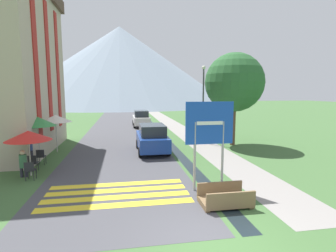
{
  "coord_description": "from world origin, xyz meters",
  "views": [
    {
      "loc": [
        -2.22,
        -6.19,
        3.9
      ],
      "look_at": [
        0.57,
        10.0,
        1.75
      ],
      "focal_mm": 28.0,
      "sensor_mm": 36.0,
      "label": 1
    }
  ],
  "objects_px": {
    "cafe_chair_middle": "(41,156)",
    "cafe_umbrella_front_red": "(28,136)",
    "parked_car_near": "(152,138)",
    "cafe_umbrella_rear_white": "(55,119)",
    "streetlamp": "(203,98)",
    "tree_by_path": "(234,83)",
    "cafe_umbrella_middle_green": "(38,121)",
    "cafe_chair_near_left": "(33,162)",
    "road_sign": "(209,131)",
    "person_standing_terrace": "(29,149)",
    "person_seated_near": "(23,162)",
    "parked_car_far": "(141,118)",
    "cafe_chair_nearest": "(30,169)",
    "hotel_building": "(5,59)",
    "footbridge": "(225,199)"
  },
  "relations": [
    {
      "from": "cafe_chair_near_left",
      "to": "person_seated_near",
      "type": "xyz_separation_m",
      "value": [
        -0.17,
        -0.73,
        0.19
      ]
    },
    {
      "from": "road_sign",
      "to": "tree_by_path",
      "type": "bearing_deg",
      "value": 60.84
    },
    {
      "from": "parked_car_near",
      "to": "cafe_chair_near_left",
      "type": "bearing_deg",
      "value": -151.92
    },
    {
      "from": "tree_by_path",
      "to": "cafe_chair_nearest",
      "type": "bearing_deg",
      "value": -153.82
    },
    {
      "from": "road_sign",
      "to": "cafe_umbrella_front_red",
      "type": "distance_m",
      "value": 8.24
    },
    {
      "from": "person_standing_terrace",
      "to": "parked_car_far",
      "type": "bearing_deg",
      "value": 66.87
    },
    {
      "from": "hotel_building",
      "to": "tree_by_path",
      "type": "xyz_separation_m",
      "value": [
        15.13,
        -0.18,
        -1.34
      ]
    },
    {
      "from": "parked_car_far",
      "to": "cafe_umbrella_front_red",
      "type": "distance_m",
      "value": 17.94
    },
    {
      "from": "streetlamp",
      "to": "tree_by_path",
      "type": "distance_m",
      "value": 2.53
    },
    {
      "from": "parked_car_far",
      "to": "cafe_umbrella_middle_green",
      "type": "bearing_deg",
      "value": -115.17
    },
    {
      "from": "parked_car_far",
      "to": "tree_by_path",
      "type": "relative_size",
      "value": 0.66
    },
    {
      "from": "cafe_umbrella_rear_white",
      "to": "cafe_umbrella_front_red",
      "type": "bearing_deg",
      "value": -90.31
    },
    {
      "from": "road_sign",
      "to": "cafe_umbrella_middle_green",
      "type": "relative_size",
      "value": 1.39
    },
    {
      "from": "parked_car_far",
      "to": "cafe_chair_nearest",
      "type": "bearing_deg",
      "value": -109.26
    },
    {
      "from": "cafe_umbrella_front_red",
      "to": "person_standing_terrace",
      "type": "relative_size",
      "value": 1.17
    },
    {
      "from": "parked_car_far",
      "to": "cafe_chair_near_left",
      "type": "distance_m",
      "value": 17.43
    },
    {
      "from": "parked_car_near",
      "to": "cafe_umbrella_rear_white",
      "type": "xyz_separation_m",
      "value": [
        -6.11,
        1.04,
        1.29
      ]
    },
    {
      "from": "cafe_chair_near_left",
      "to": "person_seated_near",
      "type": "height_order",
      "value": "person_seated_near"
    },
    {
      "from": "road_sign",
      "to": "person_standing_terrace",
      "type": "height_order",
      "value": "road_sign"
    },
    {
      "from": "hotel_building",
      "to": "parked_car_near",
      "type": "xyz_separation_m",
      "value": [
        9.0,
        -1.53,
        -4.99
      ]
    },
    {
      "from": "cafe_chair_near_left",
      "to": "cafe_umbrella_middle_green",
      "type": "relative_size",
      "value": 0.33
    },
    {
      "from": "parked_car_near",
      "to": "cafe_chair_nearest",
      "type": "relative_size",
      "value": 4.89
    },
    {
      "from": "hotel_building",
      "to": "road_sign",
      "type": "bearing_deg",
      "value": -39.05
    },
    {
      "from": "cafe_umbrella_middle_green",
      "to": "tree_by_path",
      "type": "bearing_deg",
      "value": 11.78
    },
    {
      "from": "cafe_umbrella_front_red",
      "to": "person_seated_near",
      "type": "relative_size",
      "value": 1.68
    },
    {
      "from": "parked_car_near",
      "to": "hotel_building",
      "type": "bearing_deg",
      "value": 170.34
    },
    {
      "from": "cafe_chair_nearest",
      "to": "cafe_chair_near_left",
      "type": "distance_m",
      "value": 1.3
    },
    {
      "from": "parked_car_far",
      "to": "streetlamp",
      "type": "distance_m",
      "value": 11.47
    },
    {
      "from": "parked_car_far",
      "to": "person_standing_terrace",
      "type": "height_order",
      "value": "parked_car_far"
    },
    {
      "from": "road_sign",
      "to": "parked_car_far",
      "type": "height_order",
      "value": "road_sign"
    },
    {
      "from": "cafe_chair_middle",
      "to": "person_standing_terrace",
      "type": "distance_m",
      "value": 0.96
    },
    {
      "from": "streetlamp",
      "to": "tree_by_path",
      "type": "relative_size",
      "value": 0.87
    },
    {
      "from": "hotel_building",
      "to": "footbridge",
      "type": "distance_m",
      "value": 15.62
    },
    {
      "from": "parked_car_far",
      "to": "streetlamp",
      "type": "xyz_separation_m",
      "value": [
        3.99,
        -10.45,
        2.5
      ]
    },
    {
      "from": "cafe_umbrella_rear_white",
      "to": "person_standing_terrace",
      "type": "xyz_separation_m",
      "value": [
        -0.4,
        -3.8,
        -1.14
      ]
    },
    {
      "from": "cafe_umbrella_middle_green",
      "to": "parked_car_near",
      "type": "bearing_deg",
      "value": 11.16
    },
    {
      "from": "cafe_chair_nearest",
      "to": "parked_car_far",
      "type": "bearing_deg",
      "value": 90.04
    },
    {
      "from": "road_sign",
      "to": "person_standing_terrace",
      "type": "distance_m",
      "value": 9.14
    },
    {
      "from": "cafe_chair_middle",
      "to": "cafe_umbrella_middle_green",
      "type": "bearing_deg",
      "value": 115.6
    },
    {
      "from": "road_sign",
      "to": "tree_by_path",
      "type": "height_order",
      "value": "tree_by_path"
    },
    {
      "from": "hotel_building",
      "to": "cafe_chair_near_left",
      "type": "relative_size",
      "value": 12.87
    },
    {
      "from": "cafe_umbrella_front_red",
      "to": "tree_by_path",
      "type": "distance_m",
      "value": 13.6
    },
    {
      "from": "hotel_building",
      "to": "cafe_umbrella_front_red",
      "type": "height_order",
      "value": "hotel_building"
    },
    {
      "from": "cafe_chair_nearest",
      "to": "streetlamp",
      "type": "distance_m",
      "value": 12.63
    },
    {
      "from": "parked_car_near",
      "to": "parked_car_far",
      "type": "relative_size",
      "value": 0.94
    },
    {
      "from": "footbridge",
      "to": "person_standing_terrace",
      "type": "height_order",
      "value": "person_standing_terrace"
    },
    {
      "from": "cafe_umbrella_middle_green",
      "to": "person_standing_terrace",
      "type": "bearing_deg",
      "value": -91.02
    },
    {
      "from": "cafe_chair_middle",
      "to": "cafe_umbrella_front_red",
      "type": "height_order",
      "value": "cafe_umbrella_front_red"
    },
    {
      "from": "cafe_chair_near_left",
      "to": "streetlamp",
      "type": "height_order",
      "value": "streetlamp"
    },
    {
      "from": "hotel_building",
      "to": "tree_by_path",
      "type": "height_order",
      "value": "hotel_building"
    }
  ]
}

